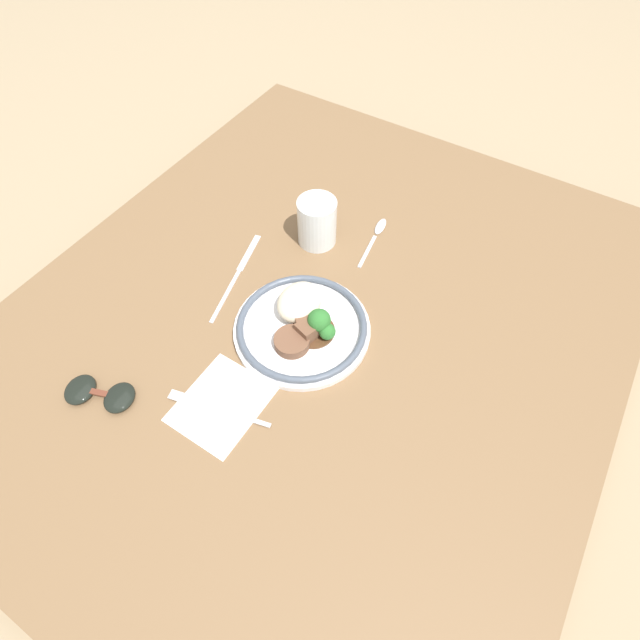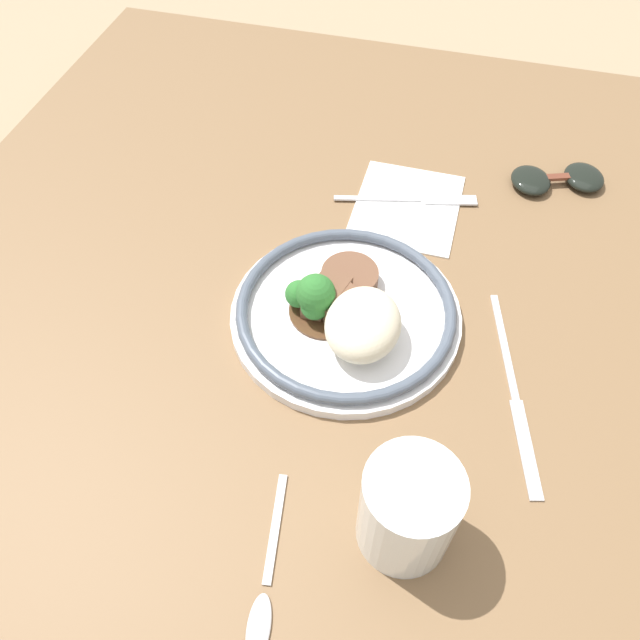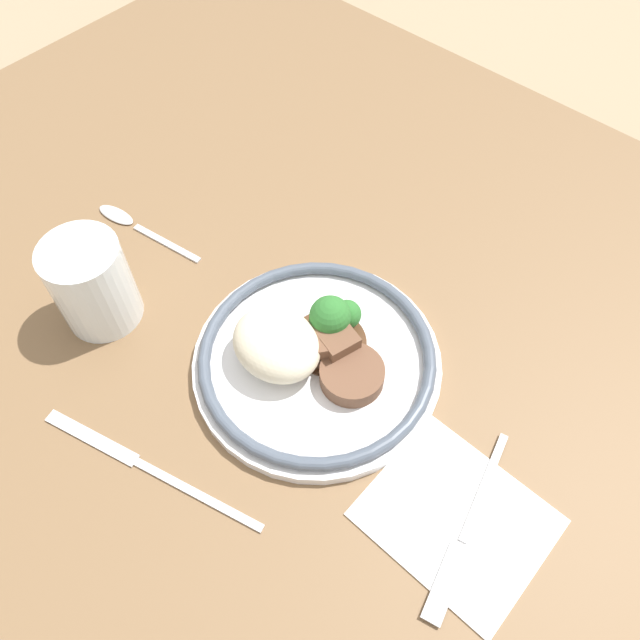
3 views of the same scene
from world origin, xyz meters
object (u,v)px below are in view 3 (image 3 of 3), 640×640
Objects in this scene: plate at (313,354)px; spoon at (129,222)px; knife at (142,465)px; fork at (462,541)px; juice_glass at (94,287)px.

plate reaches higher than spoon.
knife is 1.51× the size of spoon.
fork is 1.16× the size of spoon.
juice_glass is 0.44× the size of knife.
plate is 1.40× the size of fork.
juice_glass is at bearing -41.86° from knife.
knife is (0.04, 0.17, -0.02)m from plate.
fork is (-0.40, -0.05, -0.04)m from juice_glass.
plate is 0.21m from fork.
plate reaches higher than fork.
plate is at bearing -118.46° from knife.
plate is at bearing 171.77° from spoon.
plate is at bearing -115.91° from fork.
plate is 0.18m from knife.
spoon is (0.48, -0.04, -0.00)m from fork.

